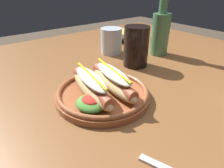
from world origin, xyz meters
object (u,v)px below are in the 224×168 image
object	(u,v)px
glass_bottle	(161,31)
side_bowl	(126,34)
hot_dog_plate	(102,89)
extra_cup	(111,41)
soda_cup	(136,47)

from	to	relation	value
glass_bottle	side_bowl	bearing A→B (deg)	169.96
hot_dog_plate	glass_bottle	distance (m)	0.40
extra_cup	side_bowl	bearing A→B (deg)	123.19
soda_cup	hot_dog_plate	bearing A→B (deg)	-63.93
extra_cup	glass_bottle	world-z (taller)	glass_bottle
extra_cup	glass_bottle	bearing A→B (deg)	48.24
hot_dog_plate	extra_cup	distance (m)	0.35
glass_bottle	extra_cup	bearing A→B (deg)	-131.76
glass_bottle	side_bowl	size ratio (longest dim) A/B	1.33
glass_bottle	soda_cup	bearing A→B (deg)	-79.92
hot_dog_plate	glass_bottle	size ratio (longest dim) A/B	0.96
hot_dog_plate	soda_cup	bearing A→B (deg)	116.07
extra_cup	soda_cup	bearing A→B (deg)	-5.17
hot_dog_plate	soda_cup	world-z (taller)	soda_cup
hot_dog_plate	extra_cup	xyz separation A→B (m)	(-0.26, 0.23, 0.02)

